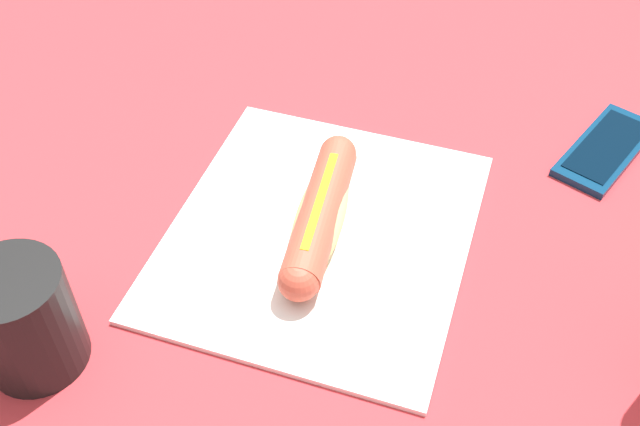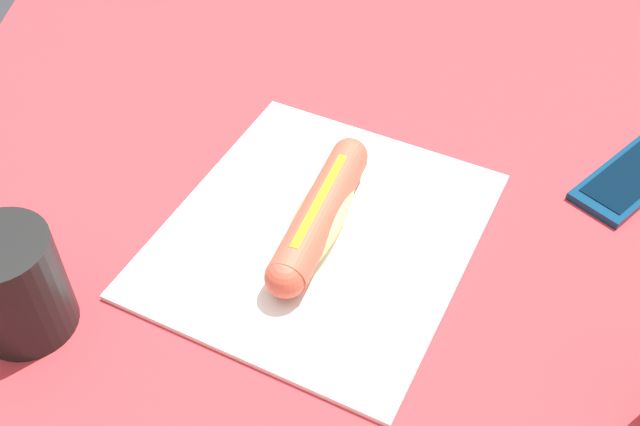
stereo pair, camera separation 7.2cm
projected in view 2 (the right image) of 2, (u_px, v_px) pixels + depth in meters
name	position (u px, v px, depth m)	size (l,w,h in m)	color
dining_table	(354.00, 317.00, 0.84)	(1.13, 0.97, 0.78)	brown
paper_wrapper	(320.00, 232.00, 0.74)	(0.32, 0.29, 0.01)	white
hot_dog	(320.00, 214.00, 0.72)	(0.20, 0.10, 0.05)	#E5BC75
cell_phone	(631.00, 178.00, 0.80)	(0.15, 0.15, 0.01)	#0A2D4C
drinking_cup	(14.00, 285.00, 0.63)	(0.08, 0.08, 0.10)	black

